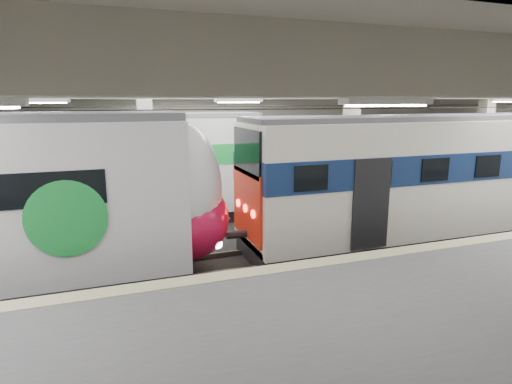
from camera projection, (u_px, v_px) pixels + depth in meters
name	position (u px, v px, depth m)	size (l,w,h in m)	color
station_hall	(282.00, 167.00, 11.18)	(36.00, 24.00, 5.75)	black
older_rer	(427.00, 176.00, 15.04)	(13.51, 2.98, 4.45)	silver
far_train	(83.00, 171.00, 16.34)	(13.99, 3.21, 4.45)	silver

